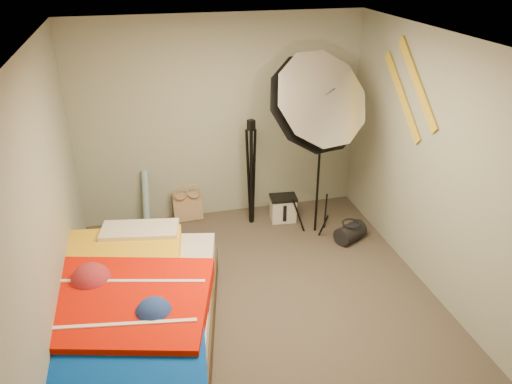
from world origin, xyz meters
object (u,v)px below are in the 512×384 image
object	(u,v)px
bed	(125,315)
camera_tripod	(251,166)
tote_bag	(188,206)
duffel_bag	(350,233)
wrapping_roll	(146,199)
camera_case	(283,209)
photo_umbrella	(315,104)

from	to	relation	value
bed	camera_tripod	distance (m)	2.45
tote_bag	duffel_bag	world-z (taller)	tote_bag
tote_bag	bed	bearing A→B (deg)	-113.13
wrapping_roll	camera_case	xyz separation A→B (m)	(1.68, -0.32, -0.20)
camera_tripod	bed	bearing A→B (deg)	-130.30
wrapping_roll	camera_case	size ratio (longest dim) A/B	2.30
camera_case	photo_umbrella	world-z (taller)	photo_umbrella
tote_bag	camera_case	size ratio (longest dim) A/B	1.19
bed	camera_case	bearing A→B (deg)	42.43
duffel_bag	bed	distance (m)	2.83
tote_bag	photo_umbrella	distance (m)	2.16
duffel_bag	camera_tripod	world-z (taller)	camera_tripod
camera_case	duffel_bag	distance (m)	0.92
bed	camera_tripod	size ratio (longest dim) A/B	1.88
camera_case	photo_umbrella	bearing A→B (deg)	-67.79
wrapping_roll	duffel_bag	bearing A→B (deg)	-23.07
bed	photo_umbrella	size ratio (longest dim) A/B	1.09
wrapping_roll	tote_bag	bearing A→B (deg)	0.00
camera_case	camera_tripod	distance (m)	0.74
wrapping_roll	camera_case	bearing A→B (deg)	-10.63
camera_case	camera_tripod	world-z (taller)	camera_tripod
tote_bag	photo_umbrella	bearing A→B (deg)	-34.88
tote_bag	wrapping_roll	distance (m)	0.54
duffel_bag	camera_tripod	distance (m)	1.42
tote_bag	wrapping_roll	xyz separation A→B (m)	(-0.51, 0.00, 0.17)
tote_bag	duffel_bag	size ratio (longest dim) A/B	1.02
camera_case	bed	distance (m)	2.65
tote_bag	bed	xyz separation A→B (m)	(-0.78, -2.10, 0.14)
bed	camera_tripod	bearing A→B (deg)	49.70
camera_case	photo_umbrella	distance (m)	1.61
duffel_bag	camera_case	bearing A→B (deg)	106.11
camera_case	duffel_bag	world-z (taller)	camera_case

